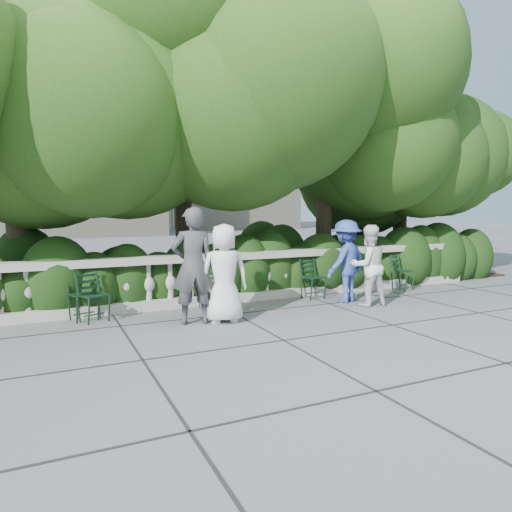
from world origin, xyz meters
name	(u,v)px	position (x,y,z in m)	size (l,w,h in m)	color
ground	(281,321)	(0.00, 0.00, 0.00)	(90.00, 90.00, 0.00)	#595B62
balustrade	(239,277)	(0.00, 1.80, 0.49)	(12.00, 0.44, 1.00)	#9E998E
shrub_hedge	(219,291)	(0.00, 3.00, 0.00)	(15.00, 2.60, 1.70)	black
tree_canopy	(242,116)	(0.69, 3.19, 3.96)	(15.04, 6.52, 6.78)	#3F3023
chair_a	(88,322)	(-2.94, 1.33, 0.00)	(0.44, 0.48, 0.84)	black
chair_b	(99,323)	(-2.78, 1.16, 0.00)	(0.44, 0.48, 0.84)	black
chair_c	(212,311)	(-0.79, 1.22, 0.00)	(0.44, 0.48, 0.84)	black
chair_d	(317,300)	(1.52, 1.26, 0.00)	(0.44, 0.48, 0.84)	black
chair_e	(408,291)	(3.89, 1.17, 0.00)	(0.44, 0.48, 0.84)	black
person_businessman	(224,273)	(-0.88, 0.35, 0.82)	(0.80, 0.52, 1.64)	silver
person_woman_grey	(193,266)	(-1.37, 0.48, 0.95)	(0.69, 0.46, 1.91)	#3C3B40
person_casual_man	(368,266)	(2.08, 0.36, 0.78)	(0.76, 0.59, 1.56)	silver
person_older_blue	(346,261)	(1.92, 0.84, 0.82)	(1.07, 0.61, 1.65)	#324698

